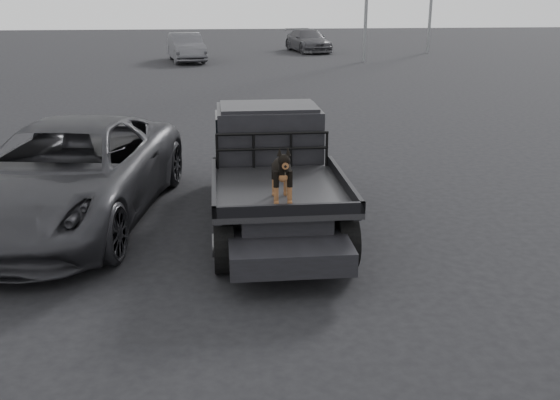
{
  "coord_description": "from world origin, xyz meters",
  "views": [
    {
      "loc": [
        -0.6,
        -7.93,
        3.59
      ],
      "look_at": [
        0.16,
        -0.59,
        1.13
      ],
      "focal_mm": 40.0,
      "sensor_mm": 36.0,
      "label": 1
    }
  ],
  "objects_px": {
    "distant_car_a": "(186,47)",
    "parked_suv": "(68,174)",
    "dog": "(282,173)",
    "flatbed_ute": "(274,198)",
    "distant_car_b": "(308,41)"
  },
  "relations": [
    {
      "from": "dog",
      "to": "parked_suv",
      "type": "relative_size",
      "value": 0.13
    },
    {
      "from": "parked_suv",
      "to": "flatbed_ute",
      "type": "bearing_deg",
      "value": -0.02
    },
    {
      "from": "flatbed_ute",
      "to": "parked_suv",
      "type": "height_order",
      "value": "parked_suv"
    },
    {
      "from": "flatbed_ute",
      "to": "parked_suv",
      "type": "xyz_separation_m",
      "value": [
        -3.29,
        0.54,
        0.35
      ]
    },
    {
      "from": "dog",
      "to": "distant_car_b",
      "type": "relative_size",
      "value": 0.15
    },
    {
      "from": "parked_suv",
      "to": "distant_car_b",
      "type": "distance_m",
      "value": 31.69
    },
    {
      "from": "distant_car_a",
      "to": "distant_car_b",
      "type": "distance_m",
      "value": 9.18
    },
    {
      "from": "parked_suv",
      "to": "distant_car_a",
      "type": "height_order",
      "value": "parked_suv"
    },
    {
      "from": "distant_car_b",
      "to": "parked_suv",
      "type": "bearing_deg",
      "value": -115.66
    },
    {
      "from": "parked_suv",
      "to": "distant_car_b",
      "type": "bearing_deg",
      "value": 83.89
    },
    {
      "from": "dog",
      "to": "distant_car_a",
      "type": "relative_size",
      "value": 0.16
    },
    {
      "from": "flatbed_ute",
      "to": "dog",
      "type": "height_order",
      "value": "dog"
    },
    {
      "from": "flatbed_ute",
      "to": "distant_car_a",
      "type": "xyz_separation_m",
      "value": [
        -2.38,
        25.79,
        0.3
      ]
    },
    {
      "from": "flatbed_ute",
      "to": "parked_suv",
      "type": "bearing_deg",
      "value": 170.71
    },
    {
      "from": "distant_car_a",
      "to": "parked_suv",
      "type": "bearing_deg",
      "value": -101.94
    }
  ]
}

